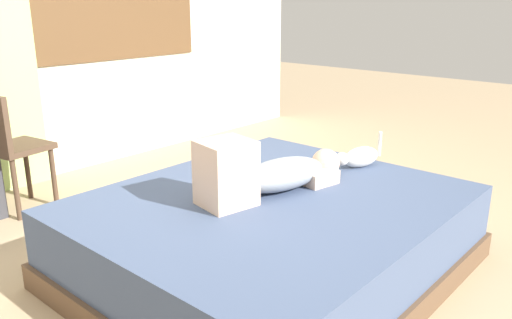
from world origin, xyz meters
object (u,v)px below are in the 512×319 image
object	(u,v)px
bed	(271,235)
person_lying	(269,173)
cat	(359,157)
chair_by_desk	(7,143)

from	to	relation	value
bed	person_lying	size ratio (longest dim) A/B	2.13
person_lying	cat	world-z (taller)	person_lying
bed	person_lying	distance (m)	0.35
bed	cat	world-z (taller)	cat
person_lying	bed	bearing A→B (deg)	-128.43
bed	cat	distance (m)	0.83
person_lying	cat	xyz separation A→B (m)	(0.72, -0.14, -0.05)
chair_by_desk	bed	bearing A→B (deg)	-74.06
person_lying	chair_by_desk	distance (m)	1.95
cat	chair_by_desk	distance (m)	2.39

